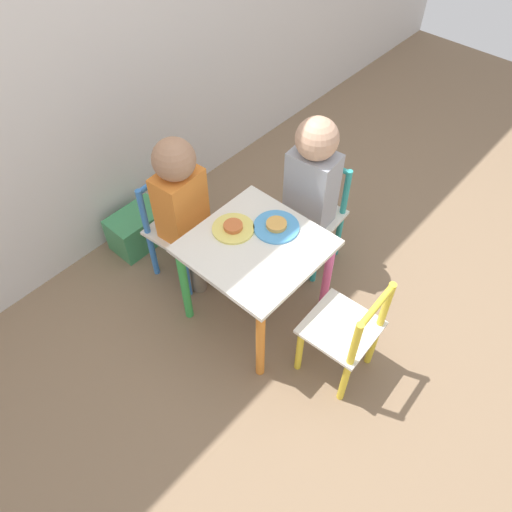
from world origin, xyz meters
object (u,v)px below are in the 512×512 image
kids_table (256,258)px  plate_right (276,226)px  storage_bin (138,229)px  chair_teal (313,216)px  chair_blue (178,230)px  child_back (183,201)px  plate_back (233,228)px  chair_yellow (345,333)px  child_right (310,185)px

kids_table → plate_right: bearing=0.0°
storage_bin → chair_teal: bearing=-53.5°
chair_blue → chair_teal: (0.48, -0.40, 0.00)m
chair_teal → child_back: child_back is taller
chair_blue → plate_right: 0.51m
plate_back → plate_right: size_ratio=0.92×
chair_blue → chair_yellow: bearing=-91.1°
chair_teal → storage_bin: chair_teal is taller
kids_table → chair_blue: chair_blue is taller
child_right → plate_right: size_ratio=4.36×
child_right → plate_back: child_right is taller
chair_teal → storage_bin: 0.87m
plate_back → storage_bin: 0.71m
chair_blue → plate_back: size_ratio=3.11×
child_back → plate_right: bearing=-72.8°
kids_table → child_right: size_ratio=0.61×
chair_yellow → storage_bin: size_ratio=1.89×
chair_yellow → child_back: bearing=-89.0°
kids_table → child_back: child_back is taller
plate_back → plate_right: (0.12, -0.12, 0.00)m
child_back → plate_back: child_back is taller
child_back → child_right: bearing=-44.7°
kids_table → plate_back: bearing=90.0°
plate_back → plate_right: bearing=-45.0°
chair_yellow → plate_back: bearing=-90.5°
chair_teal → child_back: 0.62m
plate_back → child_right: bearing=-13.0°
chair_teal → child_right: (-0.06, -0.01, 0.23)m
plate_back → chair_teal: bearing=-10.7°
chair_blue → chair_yellow: same height
chair_blue → plate_right: bearing=-75.0°
chair_blue → child_right: size_ratio=0.65×
chair_blue → child_right: bearing=-48.9°
child_back → plate_back: 0.26m
chair_yellow → plate_back: chair_yellow is taller
plate_back → child_back: bearing=96.9°
chair_yellow → plate_back: 0.60m
chair_blue → chair_yellow: size_ratio=1.00×
kids_table → chair_blue: size_ratio=0.94×
child_back → plate_right: 0.41m
chair_teal → storage_bin: (-0.51, 0.69, -0.16)m
plate_right → storage_bin: (-0.19, 0.73, -0.37)m
kids_table → storage_bin: bearing=95.4°
chair_teal → chair_yellow: bearing=-46.3°
kids_table → plate_right: plate_right is taller
storage_bin → kids_table: bearing=-84.6°
kids_table → child_right: (0.38, 0.03, 0.12)m
plate_right → plate_back: bearing=135.0°
kids_table → chair_teal: (0.44, 0.04, -0.11)m
chair_teal → plate_back: (-0.44, 0.08, 0.20)m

